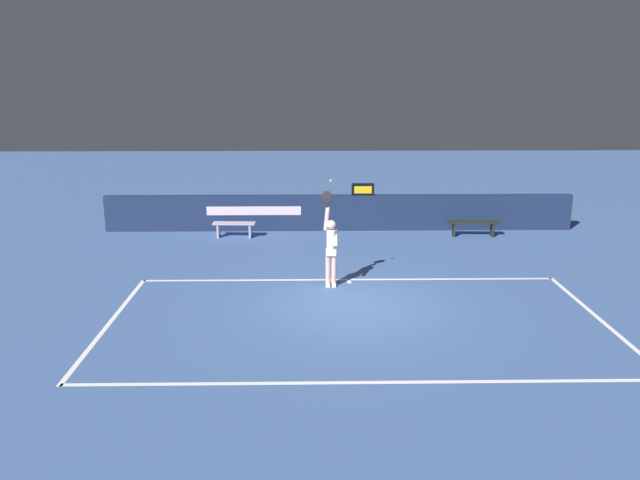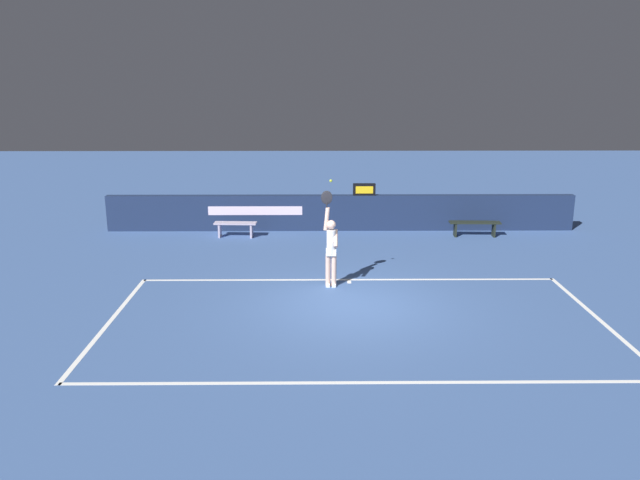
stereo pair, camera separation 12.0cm
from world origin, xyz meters
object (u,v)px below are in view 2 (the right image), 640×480
(courtside_bench_near, at_px, (475,225))
(courtside_bench_far, at_px, (236,226))
(speed_display, at_px, (364,189))
(tennis_ball, at_px, (331,181))
(tennis_player, at_px, (331,247))

(courtside_bench_near, xyz_separation_m, courtside_bench_far, (-7.85, -0.01, -0.01))
(speed_display, relative_size, courtside_bench_far, 0.54)
(courtside_bench_far, bearing_deg, speed_display, 12.30)
(courtside_bench_near, bearing_deg, courtside_bench_far, -179.89)
(tennis_ball, bearing_deg, tennis_player, 83.32)
(speed_display, xyz_separation_m, courtside_bench_far, (-4.27, -0.93, -1.04))
(tennis_player, bearing_deg, courtside_bench_near, 45.45)
(courtside_bench_near, relative_size, courtside_bench_far, 1.20)
(tennis_player, height_order, courtside_bench_far, tennis_player)
(courtside_bench_near, bearing_deg, tennis_player, -134.55)
(speed_display, relative_size, courtside_bench_near, 0.45)
(tennis_ball, relative_size, courtside_bench_far, 0.05)
(tennis_ball, relative_size, courtside_bench_near, 0.04)
(tennis_ball, bearing_deg, courtside_bench_far, 120.75)
(speed_display, distance_m, tennis_player, 6.00)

